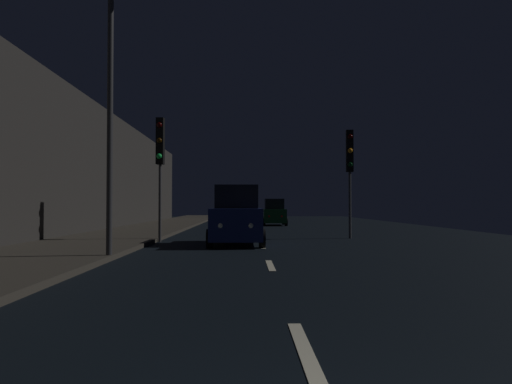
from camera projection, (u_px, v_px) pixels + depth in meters
name	position (u px, v px, depth m)	size (l,w,h in m)	color
ground	(257.00, 234.00, 26.73)	(25.21, 84.00, 0.02)	black
sidewalk_left	(136.00, 232.00, 26.60)	(4.40, 84.00, 0.15)	#38332B
building_facade_left	(63.00, 161.00, 23.14)	(0.80, 63.00, 7.02)	#2D2B28
lane_centerline	(262.00, 245.00, 18.75)	(0.16, 27.69, 0.01)	beige
traffic_light_far_right	(350.00, 160.00, 22.91)	(0.33, 0.47, 4.91)	#38383A
traffic_light_far_left	(160.00, 151.00, 20.60)	(0.32, 0.47, 5.07)	#38383A
streetlamp_overhead	(126.00, 64.00, 13.79)	(1.70, 0.44, 8.23)	#2D2D30
car_approaching_headlights	(237.00, 217.00, 19.28)	(2.06, 4.47, 2.25)	#141E51
car_distant_taillights	(274.00, 213.00, 37.85)	(1.81, 3.92, 1.98)	#0F3819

